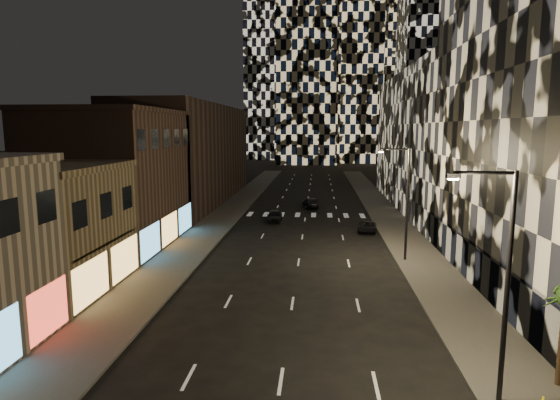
% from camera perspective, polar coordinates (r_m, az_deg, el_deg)
% --- Properties ---
extents(sidewalk_left, '(4.00, 120.00, 0.15)m').
position_cam_1_polar(sidewalk_left, '(59.52, -6.53, -1.60)').
color(sidewalk_left, '#47443F').
rests_on(sidewalk_left, ground).
extents(sidewalk_right, '(4.00, 120.00, 0.15)m').
position_cam_1_polar(sidewalk_right, '(59.03, 12.90, -1.85)').
color(sidewalk_right, '#47443F').
rests_on(sidewalk_right, ground).
extents(curb_left, '(0.20, 120.00, 0.15)m').
position_cam_1_polar(curb_left, '(59.16, -4.53, -1.64)').
color(curb_left, '#4C4C47').
rests_on(curb_left, ground).
extents(curb_right, '(0.20, 120.00, 0.15)m').
position_cam_1_polar(curb_right, '(58.76, 10.87, -1.84)').
color(curb_right, '#4C4C47').
rests_on(curb_right, ground).
extents(retail_tan, '(10.00, 10.00, 8.00)m').
position_cam_1_polar(retail_tan, '(34.56, -27.81, -3.40)').
color(retail_tan, olive).
rests_on(retail_tan, ground).
extents(retail_brown, '(10.00, 15.00, 12.00)m').
position_cam_1_polar(retail_brown, '(45.16, -19.53, 2.29)').
color(retail_brown, '#452F27').
rests_on(retail_brown, ground).
extents(retail_filler_left, '(10.00, 40.00, 14.00)m').
position_cam_1_polar(retail_filler_left, '(70.03, -10.69, 5.55)').
color(retail_filler_left, '#452F27').
rests_on(retail_filler_left, ground).
extents(midrise_base, '(0.60, 25.00, 3.00)m').
position_cam_1_polar(midrise_base, '(34.95, 22.72, -7.16)').
color(midrise_base, '#383838').
rests_on(midrise_base, ground).
extents(midrise_filler_right, '(16.00, 40.00, 18.00)m').
position_cam_1_polar(midrise_filler_right, '(67.08, 20.84, 6.71)').
color(midrise_filler_right, '#232326').
rests_on(midrise_filler_right, ground).
extents(tower_center_low, '(18.00, 18.00, 95.00)m').
position_cam_1_polar(tower_center_low, '(152.03, 3.48, 22.69)').
color(tower_center_low, black).
rests_on(tower_center_low, ground).
extents(streetlight_near, '(2.55, 0.25, 9.00)m').
position_cam_1_polar(streetlight_near, '(19.49, 25.41, -7.89)').
color(streetlight_near, black).
rests_on(streetlight_near, sidewalk_right).
extents(streetlight_far, '(2.55, 0.25, 9.00)m').
position_cam_1_polar(streetlight_far, '(38.44, 14.93, 0.49)').
color(streetlight_far, black).
rests_on(streetlight_far, sidewalk_right).
extents(car_dark_midlane, '(1.70, 3.97, 1.34)m').
position_cam_1_polar(car_dark_midlane, '(54.10, -0.69, -1.94)').
color(car_dark_midlane, black).
rests_on(car_dark_midlane, ground).
extents(car_dark_oncoming, '(2.47, 4.80, 1.33)m').
position_cam_1_polar(car_dark_oncoming, '(63.91, 3.78, -0.32)').
color(car_dark_oncoming, black).
rests_on(car_dark_oncoming, ground).
extents(car_dark_rightlane, '(2.28, 4.09, 1.08)m').
position_cam_1_polar(car_dark_rightlane, '(49.46, 10.58, -3.25)').
color(car_dark_rightlane, black).
rests_on(car_dark_rightlane, ground).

